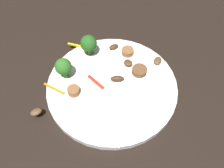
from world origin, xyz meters
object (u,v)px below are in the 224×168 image
Objects in this scene: mushroom_2 at (117,79)px; pepper_strip_1 at (96,82)px; sausage_slice_1 at (139,71)px; pepper_strip_2 at (78,46)px; broccoli_floret_0 at (63,67)px; mushroom_4 at (36,112)px; mushroom_0 at (128,63)px; pepper_strip_0 at (54,89)px; mushroom_1 at (114,47)px; broccoli_floret_1 at (89,44)px; mushroom_3 at (158,61)px; plate at (112,86)px; fork at (136,117)px; sausage_slice_0 at (128,52)px; sausage_slice_2 at (74,91)px.

pepper_strip_1 is at bearing -63.37° from mushroom_2.
sausage_slice_1 is 0.18m from pepper_strip_2.
broccoli_floret_0 is 0.11m from mushroom_4.
pepper_strip_0 is (0.12, -0.14, -0.00)m from mushroom_0.
pepper_strip_0 is 1.09× the size of pepper_strip_1.
mushroom_1 reaches higher than pepper_strip_2.
broccoli_floret_1 is at bearing 162.61° from broccoli_floret_0.
mushroom_1 is 0.12m from pepper_strip_1.
pepper_strip_1 and pepper_strip_2 have the same top height.
broccoli_floret_1 is 0.11m from mushroom_2.
mushroom_0 is 0.88× the size of mushroom_3.
pepper_strip_1 is (0.08, -0.05, -0.00)m from mushroom_0.
sausage_slice_1 is 0.25m from mushroom_4.
plate is 11.70× the size of mushroom_1.
mushroom_0 is at bearing 132.57° from pepper_strip_0.
fork is 0.12m from pepper_strip_1.
pepper_strip_0 is at bearing 2.05° from pepper_strip_2.
plate is 12.52× the size of mushroom_4.
fork is 0.10m from mushroom_2.
sausage_slice_0 is 1.31× the size of mushroom_0.
mushroom_0 is 0.96× the size of mushroom_4.
pepper_strip_0 is (-0.01, -0.19, 0.00)m from fork.
fork is 5.71× the size of mushroom_2.
sausage_slice_1 is 0.16m from sausage_slice_2.
pepper_strip_2 is (0.02, -0.09, -0.00)m from mushroom_1.
plate is 13.07× the size of mushroom_0.
sausage_slice_1 is 0.04m from mushroom_0.
mushroom_1 is 0.12m from mushroom_3.
sausage_slice_2 is at bearing 97.50° from pepper_strip_0.
broccoli_floret_0 is 0.23m from mushroom_3.
mushroom_1 is 0.46× the size of pepper_strip_0.
sausage_slice_2 reaches higher than sausage_slice_0.
fork is at bearing 49.68° from plate.
mushroom_3 is (-0.15, 0.15, -0.00)m from sausage_slice_2.
mushroom_2 is at bearing 103.08° from broccoli_floret_0.
mushroom_0 is 0.09m from pepper_strip_1.
mushroom_1 is 0.09m from pepper_strip_2.
sausage_slice_2 is at bearing -54.77° from plate.
pepper_strip_2 is at bearing -96.76° from mushroom_0.
mushroom_4 is at bearing -36.70° from mushroom_0.
pepper_strip_0 is 0.98× the size of pepper_strip_2.
mushroom_3 reaches higher than fork.
broccoli_floret_1 is 2.15× the size of sausage_slice_2.
broccoli_floret_0 is at bearing -85.93° from pepper_strip_1.
sausage_slice_2 is 0.86× the size of mushroom_2.
sausage_slice_1 is at bearing 130.42° from sausage_slice_2.
pepper_strip_2 is at bearing -74.90° from mushroom_1.
plate is 0.02m from mushroom_2.
fork is 0.12m from sausage_slice_1.
sausage_slice_2 is 1.05× the size of mushroom_1.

